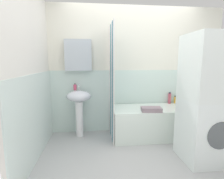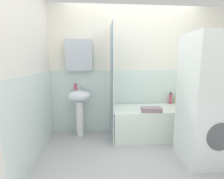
% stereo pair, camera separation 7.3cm
% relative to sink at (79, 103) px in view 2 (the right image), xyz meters
% --- Properties ---
extents(ground_plane, '(4.80, 5.60, 0.04)m').
position_rel_sink_xyz_m(ground_plane, '(1.00, -1.03, -0.64)').
color(ground_plane, '#B1B2B3').
extents(wall_back_tiled, '(3.60, 0.18, 2.40)m').
position_rel_sink_xyz_m(wall_back_tiled, '(0.94, 0.23, 0.52)').
color(wall_back_tiled, white).
rests_on(wall_back_tiled, ground_plane).
extents(wall_left_tiled, '(0.07, 1.81, 2.40)m').
position_rel_sink_xyz_m(wall_left_tiled, '(-0.57, -0.69, 0.49)').
color(wall_left_tiled, silver).
rests_on(wall_left_tiled, ground_plane).
extents(sink, '(0.44, 0.34, 0.85)m').
position_rel_sink_xyz_m(sink, '(0.00, 0.00, 0.00)').
color(sink, white).
rests_on(sink, ground_plane).
extents(faucet, '(0.03, 0.12, 0.12)m').
position_rel_sink_xyz_m(faucet, '(-0.00, 0.08, 0.29)').
color(faucet, silver).
rests_on(faucet, sink).
extents(soap_dispenser, '(0.06, 0.06, 0.13)m').
position_rel_sink_xyz_m(soap_dispenser, '(-0.07, 0.07, 0.28)').
color(soap_dispenser, '#CF486A').
rests_on(soap_dispenser, sink).
extents(bathtub, '(1.51, 0.68, 0.54)m').
position_rel_sink_xyz_m(bathtub, '(1.35, -0.15, -0.35)').
color(bathtub, white).
rests_on(bathtub, ground_plane).
extents(shower_curtain, '(0.01, 0.68, 2.00)m').
position_rel_sink_xyz_m(shower_curtain, '(0.58, -0.15, 0.38)').
color(shower_curtain, silver).
rests_on(shower_curtain, ground_plane).
extents(body_wash_bottle, '(0.06, 0.06, 0.18)m').
position_rel_sink_xyz_m(body_wash_bottle, '(2.00, 0.10, 0.00)').
color(body_wash_bottle, '#1E805D').
rests_on(body_wash_bottle, bathtub).
extents(conditioner_bottle, '(0.05, 0.05, 0.15)m').
position_rel_sink_xyz_m(conditioner_bottle, '(1.89, 0.13, -0.01)').
color(conditioner_bottle, gold).
rests_on(conditioner_bottle, bathtub).
extents(lotion_bottle, '(0.06, 0.06, 0.23)m').
position_rel_sink_xyz_m(lotion_bottle, '(1.77, 0.13, 0.02)').
color(lotion_bottle, '#C05162').
rests_on(lotion_bottle, bathtub).
extents(towel_folded, '(0.35, 0.23, 0.07)m').
position_rel_sink_xyz_m(towel_folded, '(1.22, -0.38, -0.05)').
color(towel_folded, gray).
rests_on(towel_folded, bathtub).
extents(washer_dryer_stack, '(0.63, 0.58, 1.72)m').
position_rel_sink_xyz_m(washer_dryer_stack, '(1.79, -1.00, 0.24)').
color(washer_dryer_stack, white).
rests_on(washer_dryer_stack, ground_plane).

